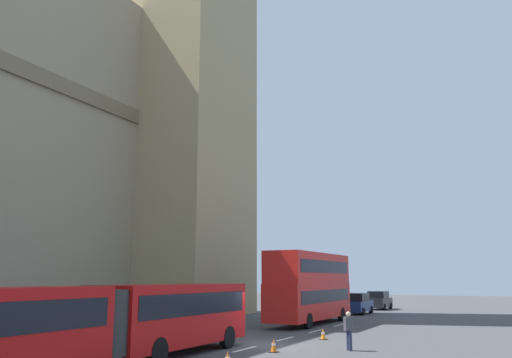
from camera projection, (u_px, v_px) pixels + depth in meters
name	position (u px, v px, depth m)	size (l,w,h in m)	color
ground_plane	(261.00, 345.00, 24.97)	(160.00, 160.00, 0.00)	#424244
lane_centre_marking	(244.00, 349.00, 23.46)	(29.80, 0.16, 0.01)	silver
articulated_bus	(95.00, 319.00, 18.18)	(17.74, 2.54, 2.90)	#B20F0F
double_decker_bus	(310.00, 285.00, 36.80)	(10.78, 2.54, 4.90)	red
sedan_lead	(358.00, 304.00, 46.64)	(4.40, 1.86, 1.85)	navy
sedan_trailing	(379.00, 300.00, 53.43)	(4.40, 1.86, 1.85)	black
traffic_cone_middle	(274.00, 346.00, 22.56)	(0.36, 0.36, 0.58)	black
traffic_cone_east	(323.00, 334.00, 27.20)	(0.36, 0.36, 0.58)	black
pedestrian_near_cones	(349.00, 329.00, 23.20)	(0.45, 0.45, 1.69)	#262D4C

